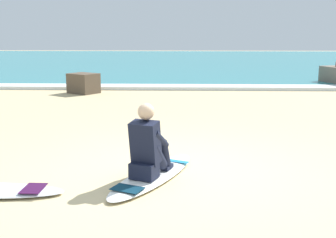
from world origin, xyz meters
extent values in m
plane|color=#CCB584|center=(0.00, 0.00, 0.00)|extent=(80.00, 80.00, 0.00)
cube|color=teal|center=(0.00, 22.56, 0.05)|extent=(80.00, 28.00, 0.10)
cube|color=white|center=(0.00, 8.86, 0.06)|extent=(80.00, 0.90, 0.11)
ellipsoid|color=white|center=(-0.30, -0.34, 0.04)|extent=(1.33, 2.13, 0.07)
cube|color=#1E7FB7|center=(-0.06, 0.19, 0.07)|extent=(0.48, 0.29, 0.01)
cube|color=#0A2C40|center=(-0.57, -0.96, 0.07)|extent=(0.43, 0.37, 0.01)
cube|color=black|center=(-0.40, -0.58, 0.18)|extent=(0.39, 0.36, 0.20)
cylinder|color=black|center=(-0.43, -0.37, 0.33)|extent=(0.29, 0.43, 0.43)
cylinder|color=black|center=(-0.37, -0.17, 0.30)|extent=(0.20, 0.28, 0.42)
cube|color=black|center=(-0.35, -0.10, 0.10)|extent=(0.17, 0.24, 0.05)
cylinder|color=black|center=(-0.24, -0.44, 0.33)|extent=(0.29, 0.43, 0.43)
cylinder|color=black|center=(-0.16, -0.25, 0.30)|extent=(0.20, 0.28, 0.42)
cube|color=black|center=(-0.13, -0.19, 0.10)|extent=(0.17, 0.24, 0.05)
cube|color=black|center=(-0.39, -0.54, 0.53)|extent=(0.42, 0.40, 0.57)
sphere|color=beige|center=(-0.38, -0.51, 0.92)|extent=(0.21, 0.21, 0.21)
cylinder|color=black|center=(-0.47, -0.35, 0.55)|extent=(0.23, 0.40, 0.31)
cylinder|color=black|center=(-0.20, -0.45, 0.55)|extent=(0.23, 0.40, 0.31)
cube|color=#351037|center=(-1.68, -0.99, 0.07)|extent=(0.25, 0.37, 0.01)
cube|color=brown|center=(-3.03, 7.67, 0.31)|extent=(1.08, 1.04, 0.62)
camera|label=1|loc=(0.07, -5.80, 1.88)|focal=46.41mm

